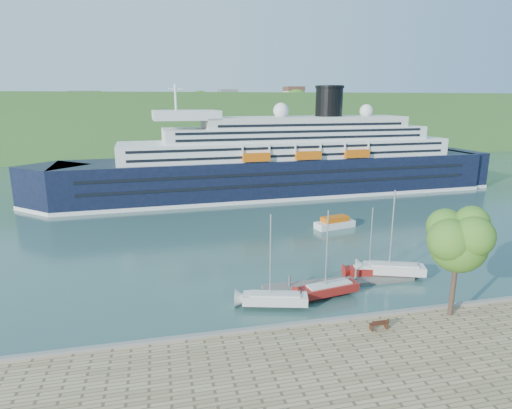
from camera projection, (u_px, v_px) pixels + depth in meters
The scene contains 12 objects.
ground at pixel (362, 326), 41.30m from camera, with size 400.00×400.00×0.00m, color #294A42.
far_hillside at pixel (202, 123), 175.73m from camera, with size 400.00×50.00×24.00m, color #2E5A24.
quay_coping at pixel (363, 316), 40.84m from camera, with size 220.00×0.50×0.30m, color slate.
cruise_ship at pixel (281, 141), 96.24m from camera, with size 109.18×15.90×24.52m, color black, non-canonical shape.
park_bench at pixel (379, 323), 38.66m from camera, with size 1.78×0.73×1.14m, color #411E12, non-canonical shape.
promenade_tree at pixel (457, 258), 40.09m from camera, with size 7.05×7.05×11.67m, color #37671B, non-canonical shape.
floating_pontoon at pixel (339, 283), 50.62m from camera, with size 18.53×2.26×0.41m, color #68645C, non-canonical shape.
sailboat_white_near at pixel (275, 264), 43.82m from camera, with size 7.49×2.08×9.68m, color silver, non-canonical shape.
sailboat_red at pixel (374, 244), 51.83m from camera, with size 6.50×1.81×8.39m, color maroon, non-canonical shape.
sailboat_white_far at pixel (396, 237), 51.45m from camera, with size 8.09×2.25×10.45m, color silver, non-canonical shape.
tender_launch at pixel (335, 222), 72.91m from camera, with size 7.08×2.42×1.96m, color #CA580B, non-canonical shape.
sailboat_extra at pixel (331, 257), 46.24m from camera, with size 7.37×2.05×9.51m, color maroon, non-canonical shape.
Camera 1 is at (-18.32, -34.09, 21.23)m, focal length 30.00 mm.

